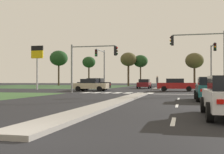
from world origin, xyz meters
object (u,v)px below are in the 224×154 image
at_px(car_maroon_seventh, 144,84).
at_px(treeline_near, 59,58).
at_px(pedestrian_at_median, 157,81).
at_px(fuel_price_totem, 37,58).
at_px(treeline_second, 89,62).
at_px(car_red_near, 176,85).
at_px(treeline_third, 128,60).
at_px(traffic_signal_near_left, 89,59).
at_px(treeline_fourth, 141,61).
at_px(treeline_fifth, 194,61).
at_px(car_teal_sixth, 211,89).
at_px(car_beige_third, 91,85).
at_px(traffic_signal_far_right, 212,58).
at_px(traffic_signal_far_left, 101,62).
at_px(car_black_fourth, 94,84).
at_px(traffic_signal_near_right, 204,51).

relative_size(car_maroon_seventh, treeline_near, 0.48).
relative_size(pedestrian_at_median, fuel_price_totem, 0.30).
bearing_deg(treeline_second, car_red_near, -56.76).
xyz_separation_m(fuel_price_totem, treeline_third, (7.82, 29.94, 1.63)).
bearing_deg(traffic_signal_near_left, treeline_third, 94.43).
bearing_deg(treeline_near, treeline_fourth, -0.84).
distance_m(car_maroon_seventh, treeline_near, 34.22).
xyz_separation_m(car_red_near, treeline_fifth, (3.54, 35.76, 5.25)).
bearing_deg(car_teal_sixth, pedestrian_at_median, 102.32).
distance_m(car_red_near, treeline_fourth, 34.61).
bearing_deg(traffic_signal_near_left, treeline_fourth, 90.56).
bearing_deg(treeline_fifth, treeline_fourth, -167.66).
xyz_separation_m(car_beige_third, treeline_fifth, (13.79, 38.44, 5.27)).
relative_size(traffic_signal_near_left, pedestrian_at_median, 2.70).
bearing_deg(car_teal_sixth, treeline_fourth, 103.11).
bearing_deg(treeline_fifth, traffic_signal_far_right, -88.15).
relative_size(traffic_signal_far_left, fuel_price_totem, 0.93).
xyz_separation_m(traffic_signal_near_left, fuel_price_totem, (-10.85, 9.24, 1.04)).
height_order(car_beige_third, treeline_near, treeline_near).
distance_m(car_black_fourth, treeline_third, 31.12).
height_order(traffic_signal_far_left, treeline_fifth, treeline_fifth).
bearing_deg(car_teal_sixth, traffic_signal_near_right, 88.56).
bearing_deg(car_red_near, traffic_signal_near_left, -47.02).
xyz_separation_m(car_beige_third, fuel_price_totem, (-9.27, 3.84, 3.84)).
bearing_deg(traffic_signal_far_left, fuel_price_totem, -165.11).
height_order(pedestrian_at_median, treeline_second, treeline_second).
bearing_deg(car_teal_sixth, car_maroon_seventh, 105.86).
bearing_deg(traffic_signal_far_left, car_black_fourth, -92.29).
distance_m(traffic_signal_near_left, traffic_signal_far_left, 11.77).
xyz_separation_m(traffic_signal_far_right, treeline_second, (-27.21, 31.27, 1.70)).
distance_m(car_red_near, traffic_signal_near_right, 9.17).
bearing_deg(treeline_second, treeline_fourth, -6.36).
bearing_deg(car_black_fourth, treeline_near, 30.95).
bearing_deg(treeline_near, treeline_second, 8.72).
height_order(car_black_fourth, treeline_fifth, treeline_fifth).
xyz_separation_m(traffic_signal_near_right, traffic_signal_near_left, (-11.46, -0.00, -0.56)).
height_order(treeline_near, treeline_fifth, treeline_near).
height_order(traffic_signal_near_right, treeline_fifth, treeline_fifth).
relative_size(car_black_fourth, traffic_signal_near_right, 0.71).
distance_m(traffic_signal_far_left, fuel_price_totem, 9.24).
distance_m(traffic_signal_far_left, pedestrian_at_median, 9.57).
height_order(car_beige_third, traffic_signal_near_right, traffic_signal_near_right).
relative_size(treeline_near, treeline_third, 1.14).
bearing_deg(traffic_signal_far_right, traffic_signal_near_left, -139.51).
relative_size(car_red_near, car_beige_third, 1.09).
bearing_deg(treeline_near, car_beige_third, -60.73).
relative_size(car_red_near, treeline_third, 0.58).
distance_m(car_red_near, pedestrian_at_median, 9.28).
bearing_deg(car_teal_sixth, treeline_third, 106.53).
height_order(car_black_fourth, traffic_signal_far_left, traffic_signal_far_left).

